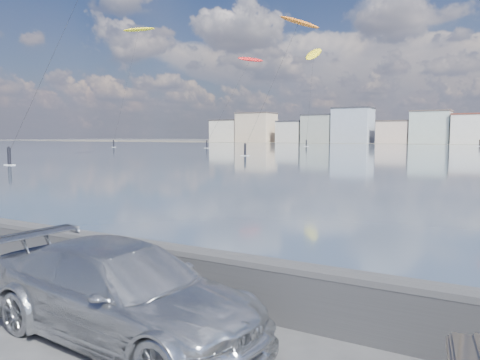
# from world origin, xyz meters

# --- Properties ---
(ground) EXTENTS (700.00, 700.00, 0.00)m
(ground) POSITION_xyz_m (0.00, 0.00, 0.00)
(ground) COLOR #333335
(ground) RESTS_ON ground
(bay_water) EXTENTS (500.00, 177.00, 0.00)m
(bay_water) POSITION_xyz_m (0.00, 91.50, 0.01)
(bay_water) COLOR #394C5D
(bay_water) RESTS_ON ground
(seawall) EXTENTS (400.00, 0.36, 1.08)m
(seawall) POSITION_xyz_m (0.00, 2.70, 0.58)
(seawall) COLOR #28282B
(seawall) RESTS_ON ground
(car_silver) EXTENTS (5.09, 2.35, 1.44)m
(car_silver) POSITION_xyz_m (0.71, 0.96, 0.72)
(car_silver) COLOR #B9BCC1
(car_silver) RESTS_ON ground
(kitesurfer_6) EXTENTS (8.30, 17.15, 24.79)m
(kitesurfer_6) POSITION_xyz_m (-27.61, 73.20, 22.45)
(kitesurfer_6) COLOR orange
(kitesurfer_6) RESTS_ON ground
(kitesurfer_7) EXTENTS (8.57, 19.13, 34.87)m
(kitesurfer_7) POSITION_xyz_m (-89.79, 101.22, 33.38)
(kitesurfer_7) COLOR yellow
(kitesurfer_7) RESTS_ON ground
(kitesurfer_8) EXTENTS (5.81, 18.62, 31.42)m
(kitesurfer_8) POSITION_xyz_m (-48.54, 133.90, 27.86)
(kitesurfer_8) COLOR yellow
(kitesurfer_8) RESTS_ON ground
(kitesurfer_9) EXTENTS (7.22, 20.24, 24.35)m
(kitesurfer_9) POSITION_xyz_m (-56.11, 107.17, 23.02)
(kitesurfer_9) COLOR red
(kitesurfer_9) RESTS_ON ground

